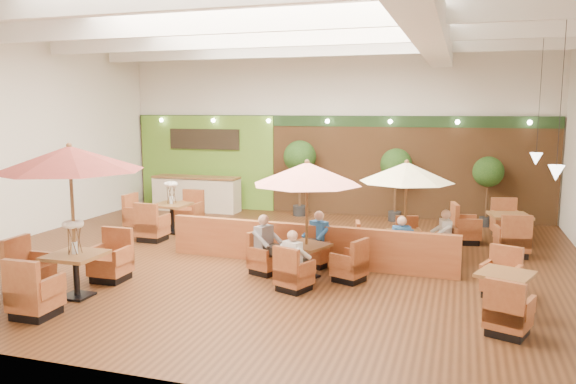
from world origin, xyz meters
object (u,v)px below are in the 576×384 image
at_px(table_3, 163,216).
at_px(diner_2, 266,238).
at_px(table_1, 307,197).
at_px(topiary_0, 300,160).
at_px(diner_0, 294,253).
at_px(table_0, 68,189).
at_px(table_2, 406,191).
at_px(topiary_2, 488,175).
at_px(booth_divider, 307,245).
at_px(diner_1, 317,233).
at_px(diner_3, 401,237).
at_px(table_5, 496,230).
at_px(service_counter, 196,194).
at_px(diner_4, 443,231).
at_px(table_4, 504,294).
at_px(topiary_1, 396,167).

distance_m(table_3, diner_2, 5.08).
bearing_deg(table_1, topiary_0, 128.81).
relative_size(table_3, diner_0, 3.84).
bearing_deg(table_0, table_1, 32.20).
bearing_deg(table_3, table_1, -29.36).
xyz_separation_m(table_2, diner_0, (-1.78, -2.84, -0.87)).
distance_m(topiary_0, topiary_2, 5.73).
height_order(booth_divider, diner_1, diner_1).
bearing_deg(diner_3, diner_1, 166.11).
bearing_deg(table_1, table_0, -125.74).
relative_size(table_5, diner_0, 3.99).
height_order(topiary_2, diner_2, topiary_2).
distance_m(table_5, diner_2, 6.26).
relative_size(service_counter, table_0, 1.05).
bearing_deg(diner_1, table_0, 69.29).
xyz_separation_m(table_3, topiary_0, (2.98, 3.52, 1.35)).
height_order(diner_3, diner_4, diner_4).
xyz_separation_m(table_3, diner_4, (7.63, -1.01, 0.28)).
distance_m(table_5, diner_0, 6.29).
height_order(service_counter, table_1, table_1).
distance_m(booth_divider, table_5, 5.17).
xyz_separation_m(service_counter, diner_1, (5.62, -5.40, 0.16)).
bearing_deg(diner_3, table_4, -68.47).
distance_m(table_4, diner_1, 4.22).
distance_m(topiary_2, diner_2, 7.98).
relative_size(table_2, diner_2, 2.93).
bearing_deg(booth_divider, topiary_1, 79.35).
xyz_separation_m(table_2, diner_3, (-0.00, -0.84, -0.86)).
bearing_deg(table_3, table_0, -75.93).
relative_size(table_1, table_4, 0.97).
relative_size(topiary_2, diner_2, 2.58).
height_order(service_counter, diner_2, diner_2).
xyz_separation_m(table_1, diner_0, (-0.00, -0.89, -0.94)).
distance_m(service_counter, topiary_0, 3.81).
bearing_deg(topiary_2, table_2, -112.94).
xyz_separation_m(table_0, topiary_2, (7.48, 8.92, -0.48)).
bearing_deg(table_1, service_counter, 153.29).
xyz_separation_m(table_3, topiary_2, (8.71, 3.52, 1.07)).
bearing_deg(topiary_2, topiary_0, 180.00).
bearing_deg(topiary_0, diner_1, -70.10).
bearing_deg(topiary_1, table_2, -80.71).
xyz_separation_m(table_2, topiary_0, (-3.81, 4.53, 0.22)).
relative_size(topiary_0, diner_1, 3.16).
relative_size(table_4, topiary_1, 1.16).
bearing_deg(table_4, topiary_2, 110.63).
bearing_deg(diner_1, table_2, -121.22).
bearing_deg(topiary_1, table_5, -40.60).
height_order(table_3, topiary_2, topiary_2).
relative_size(table_4, diner_0, 3.62).
xyz_separation_m(topiary_1, diner_2, (-1.93, -6.48, -0.92)).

